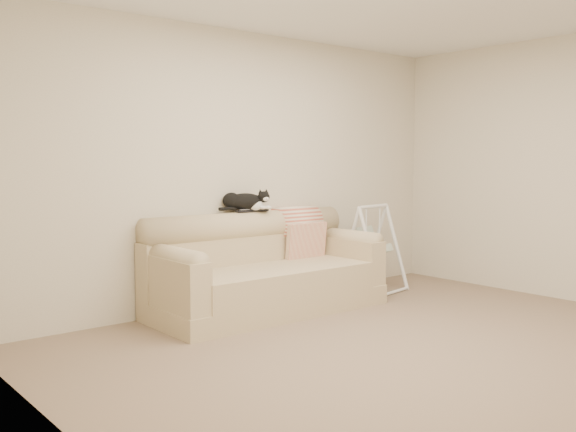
% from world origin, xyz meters
% --- Properties ---
extents(ground_plane, '(5.00, 5.00, 0.00)m').
position_xyz_m(ground_plane, '(0.00, 0.00, 0.00)').
color(ground_plane, '#705E4D').
rests_on(ground_plane, ground).
extents(room_shell, '(5.04, 4.04, 2.60)m').
position_xyz_m(room_shell, '(0.00, 0.00, 1.53)').
color(room_shell, beige).
rests_on(room_shell, ground).
extents(sofa, '(2.20, 0.93, 0.90)m').
position_xyz_m(sofa, '(-0.09, 1.62, 0.35)').
color(sofa, tan).
rests_on(sofa, ground).
extents(remote_a, '(0.18, 0.05, 0.03)m').
position_xyz_m(remote_a, '(-0.13, 1.85, 0.91)').
color(remote_a, black).
rests_on(remote_a, sofa).
extents(remote_b, '(0.18, 0.09, 0.02)m').
position_xyz_m(remote_b, '(0.05, 1.85, 0.91)').
color(remote_b, black).
rests_on(remote_b, sofa).
extents(tuxedo_cat, '(0.52, 0.32, 0.21)m').
position_xyz_m(tuxedo_cat, '(-0.10, 1.88, 1.00)').
color(tuxedo_cat, black).
rests_on(tuxedo_cat, sofa).
extents(throw_blanket, '(0.48, 0.38, 0.58)m').
position_xyz_m(throw_blanket, '(0.51, 1.84, 0.72)').
color(throw_blanket, '#C4543E').
rests_on(throw_blanket, sofa).
extents(baby_swing, '(0.65, 0.68, 0.92)m').
position_xyz_m(baby_swing, '(1.36, 1.61, 0.46)').
color(baby_swing, white).
rests_on(baby_swing, ground).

